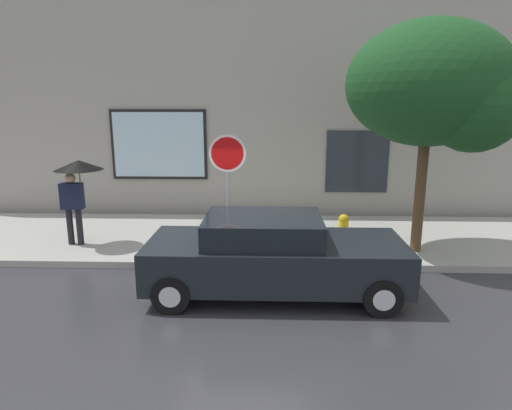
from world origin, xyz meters
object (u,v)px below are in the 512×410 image
object	(u,v)px
parked_car	(273,256)
street_tree	(438,88)
pedestrian_with_umbrella	(77,177)
fire_hydrant	(343,232)
stop_sign	(228,172)

from	to	relation	value
parked_car	street_tree	size ratio (longest dim) A/B	0.93
pedestrian_with_umbrella	street_tree	size ratio (longest dim) A/B	0.40
parked_car	pedestrian_with_umbrella	xyz separation A→B (m)	(-4.43, 2.21, 1.03)
fire_hydrant	pedestrian_with_umbrella	bearing A→B (deg)	178.14
fire_hydrant	stop_sign	xyz separation A→B (m)	(-2.50, -0.54, 1.43)
pedestrian_with_umbrella	stop_sign	distance (m)	3.57
parked_car	street_tree	world-z (taller)	street_tree
parked_car	stop_sign	xyz separation A→B (m)	(-0.94, 1.48, 1.27)
street_tree	stop_sign	xyz separation A→B (m)	(-4.28, -0.45, -1.67)
stop_sign	fire_hydrant	bearing A→B (deg)	12.12
parked_car	stop_sign	world-z (taller)	stop_sign
parked_car	fire_hydrant	xyz separation A→B (m)	(1.56, 2.02, -0.16)
street_tree	pedestrian_with_umbrella	bearing A→B (deg)	177.89
street_tree	parked_car	bearing A→B (deg)	-149.96
fire_hydrant	stop_sign	world-z (taller)	stop_sign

